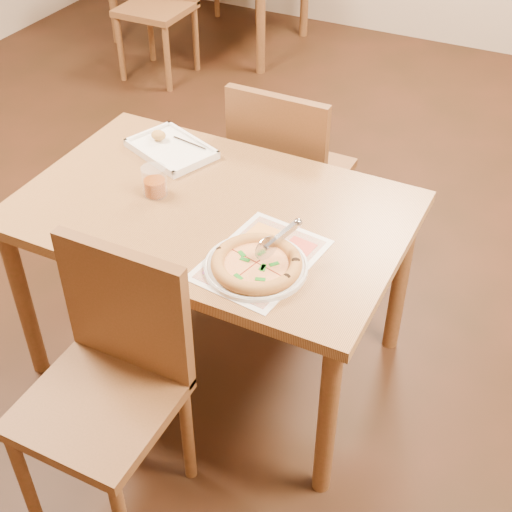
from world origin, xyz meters
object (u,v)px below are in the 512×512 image
at_px(glass_tumbler, 155,183).
at_px(menu, 261,259).
at_px(plate, 256,267).
at_px(chair_far, 285,162).
at_px(pizza, 257,264).
at_px(dining_table, 213,227).
at_px(pizza_cutter, 277,240).
at_px(appetizer_tray, 170,149).
at_px(chair_near, 112,357).

relative_size(glass_tumbler, menu, 0.26).
bearing_deg(plate, chair_far, 108.60).
distance_m(chair_far, plate, 0.89).
distance_m(chair_far, glass_tumbler, 0.68).
relative_size(pizza, glass_tumbler, 2.60).
xyz_separation_m(dining_table, pizza, (0.28, -0.23, 0.12)).
relative_size(plate, pizza, 1.14).
distance_m(pizza, pizza_cutter, 0.09).
xyz_separation_m(plate, pizza_cutter, (0.04, 0.05, 0.08)).
relative_size(dining_table, plate, 4.17).
bearing_deg(chair_far, dining_table, 90.00).
height_order(pizza_cutter, menu, pizza_cutter).
bearing_deg(dining_table, pizza_cutter, -27.97).
height_order(appetizer_tray, menu, appetizer_tray).
distance_m(dining_table, pizza_cutter, 0.40).
xyz_separation_m(pizza, glass_tumbler, (-0.49, 0.21, 0.02)).
distance_m(dining_table, glass_tumbler, 0.25).
height_order(dining_table, plate, plate).
bearing_deg(plate, appetizer_tray, 141.54).
relative_size(chair_far, pizza, 1.72).
bearing_deg(dining_table, menu, -33.15).
relative_size(pizza, appetizer_tray, 0.74).
height_order(plate, appetizer_tray, appetizer_tray).
bearing_deg(menu, chair_far, 109.27).
relative_size(chair_far, glass_tumbler, 4.48).
xyz_separation_m(chair_far, pizza, (0.28, -0.83, 0.18)).
xyz_separation_m(chair_near, menu, (0.27, 0.42, 0.16)).
bearing_deg(appetizer_tray, pizza, -38.71).
distance_m(dining_table, plate, 0.37).
xyz_separation_m(dining_table, menu, (0.27, -0.18, 0.09)).
xyz_separation_m(pizza_cutter, glass_tumbler, (-0.53, 0.15, -0.04)).
height_order(chair_near, glass_tumbler, chair_near).
distance_m(chair_far, menu, 0.84).
bearing_deg(chair_far, pizza, 108.80).
bearing_deg(appetizer_tray, dining_table, -38.15).
height_order(chair_far, pizza_cutter, chair_far).
relative_size(pizza, menu, 0.68).
xyz_separation_m(chair_far, menu, (0.27, -0.78, 0.16)).
height_order(pizza_cutter, appetizer_tray, pizza_cutter).
height_order(dining_table, menu, menu).
height_order(pizza, menu, pizza).
relative_size(pizza, pizza_cutter, 1.87).
height_order(dining_table, chair_far, chair_far).
bearing_deg(dining_table, chair_far, 90.00).
relative_size(chair_near, glass_tumbler, 4.48).
xyz_separation_m(dining_table, chair_near, (0.00, -0.60, -0.07)).
bearing_deg(pizza, pizza_cutter, 60.06).
xyz_separation_m(plate, pizza, (0.01, -0.01, 0.02)).
bearing_deg(plate, pizza_cutter, 51.32).
distance_m(plate, pizza, 0.02).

